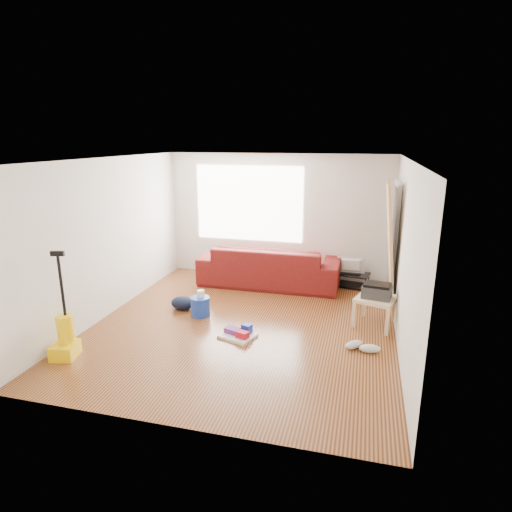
% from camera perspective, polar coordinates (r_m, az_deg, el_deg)
% --- Properties ---
extents(room, '(4.51, 5.01, 2.51)m').
position_cam_1_polar(room, '(6.40, -0.70, 1.60)').
color(room, '#401F0D').
rests_on(room, ground).
extents(sofa, '(2.69, 1.05, 0.79)m').
position_cam_1_polar(sofa, '(8.46, 1.81, -3.77)').
color(sofa, '#46120B').
rests_on(sofa, ground).
extents(tv_stand, '(0.78, 0.53, 0.27)m').
position_cam_1_polar(tv_stand, '(8.49, 12.42, -3.05)').
color(tv_stand, black).
rests_on(tv_stand, ground).
extents(tv, '(0.54, 0.07, 0.31)m').
position_cam_1_polar(tv, '(8.40, 12.53, -1.24)').
color(tv, black).
rests_on(tv, tv_stand).
extents(side_table, '(0.70, 0.70, 0.46)m').
position_cam_1_polar(side_table, '(6.78, 15.71, -5.90)').
color(side_table, beige).
rests_on(side_table, ground).
extents(printer, '(0.47, 0.39, 0.22)m').
position_cam_1_polar(printer, '(6.72, 15.82, -4.47)').
color(printer, '#292929').
rests_on(printer, side_table).
extents(bucket, '(0.32, 0.32, 0.31)m').
position_cam_1_polar(bucket, '(7.08, -7.39, -7.83)').
color(bucket, '#193AA7').
rests_on(bucket, ground).
extents(toilet_paper, '(0.12, 0.12, 0.11)m').
position_cam_1_polar(toilet_paper, '(7.02, -7.34, -6.18)').
color(toilet_paper, white).
rests_on(toilet_paper, bucket).
extents(cleaning_tray, '(0.57, 0.51, 0.17)m').
position_cam_1_polar(cleaning_tray, '(6.30, -2.31, -10.28)').
color(cleaning_tray, white).
rests_on(cleaning_tray, ground).
extents(backpack, '(0.43, 0.36, 0.21)m').
position_cam_1_polar(backpack, '(7.37, -9.76, -6.97)').
color(backpack, black).
rests_on(backpack, ground).
extents(sneakers, '(0.51, 0.28, 0.12)m').
position_cam_1_polar(sneakers, '(6.09, 13.93, -11.65)').
color(sneakers, silver).
rests_on(sneakers, ground).
extents(vacuum, '(0.36, 0.40, 1.42)m').
position_cam_1_polar(vacuum, '(6.22, -24.11, -9.91)').
color(vacuum, yellow).
rests_on(vacuum, ground).
extents(door_panel, '(0.26, 0.85, 2.12)m').
position_cam_1_polar(door_panel, '(7.53, 16.82, -6.93)').
color(door_panel, '#B67749').
rests_on(door_panel, ground).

